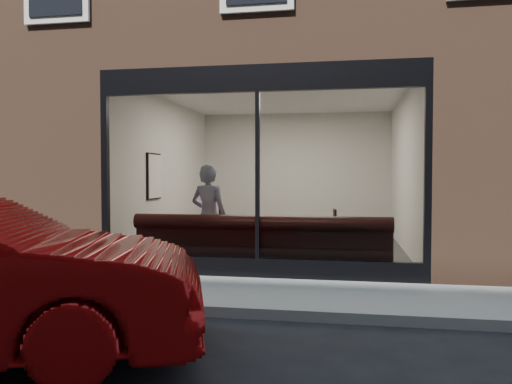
% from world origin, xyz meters
% --- Properties ---
extents(ground, '(120.00, 120.00, 0.00)m').
position_xyz_m(ground, '(0.00, 0.00, 0.00)').
color(ground, black).
rests_on(ground, ground).
extents(sidewalk_near, '(40.00, 2.00, 0.01)m').
position_xyz_m(sidewalk_near, '(0.00, 1.00, 0.01)').
color(sidewalk_near, gray).
rests_on(sidewalk_near, ground).
extents(kerb_near, '(40.00, 0.10, 0.12)m').
position_xyz_m(kerb_near, '(0.00, -0.05, 0.06)').
color(kerb_near, gray).
rests_on(kerb_near, ground).
extents(host_building_pier_left, '(2.50, 12.00, 3.20)m').
position_xyz_m(host_building_pier_left, '(-3.75, 8.00, 1.60)').
color(host_building_pier_left, brown).
rests_on(host_building_pier_left, ground).
extents(host_building_pier_right, '(2.50, 12.00, 3.20)m').
position_xyz_m(host_building_pier_right, '(3.75, 8.00, 1.60)').
color(host_building_pier_right, brown).
rests_on(host_building_pier_right, ground).
extents(host_building_backfill, '(5.00, 6.00, 3.20)m').
position_xyz_m(host_building_backfill, '(0.00, 11.00, 1.60)').
color(host_building_backfill, brown).
rests_on(host_building_backfill, ground).
extents(cafe_floor, '(6.00, 6.00, 0.00)m').
position_xyz_m(cafe_floor, '(0.00, 5.00, 0.02)').
color(cafe_floor, '#2D2D30').
rests_on(cafe_floor, ground).
extents(cafe_ceiling, '(6.00, 6.00, 0.00)m').
position_xyz_m(cafe_ceiling, '(0.00, 5.00, 3.19)').
color(cafe_ceiling, white).
rests_on(cafe_ceiling, host_building_upper).
extents(cafe_wall_back, '(5.00, 0.00, 5.00)m').
position_xyz_m(cafe_wall_back, '(0.00, 7.99, 1.60)').
color(cafe_wall_back, silver).
rests_on(cafe_wall_back, ground).
extents(cafe_wall_left, '(0.00, 6.00, 6.00)m').
position_xyz_m(cafe_wall_left, '(-2.49, 5.00, 1.60)').
color(cafe_wall_left, silver).
rests_on(cafe_wall_left, ground).
extents(cafe_wall_right, '(0.00, 6.00, 6.00)m').
position_xyz_m(cafe_wall_right, '(2.49, 5.00, 1.60)').
color(cafe_wall_right, silver).
rests_on(cafe_wall_right, ground).
extents(storefront_kick, '(5.00, 0.10, 0.30)m').
position_xyz_m(storefront_kick, '(0.00, 2.05, 0.15)').
color(storefront_kick, black).
rests_on(storefront_kick, ground).
extents(storefront_header, '(5.00, 0.10, 0.40)m').
position_xyz_m(storefront_header, '(0.00, 2.05, 3.00)').
color(storefront_header, black).
rests_on(storefront_header, host_building_upper).
extents(storefront_mullion, '(0.06, 0.10, 2.50)m').
position_xyz_m(storefront_mullion, '(0.00, 2.05, 1.55)').
color(storefront_mullion, black).
rests_on(storefront_mullion, storefront_kick).
extents(storefront_glass, '(4.80, 0.00, 4.80)m').
position_xyz_m(storefront_glass, '(0.00, 2.02, 1.55)').
color(storefront_glass, white).
rests_on(storefront_glass, storefront_kick).
extents(banquette, '(4.00, 0.55, 0.45)m').
position_xyz_m(banquette, '(0.00, 2.45, 0.23)').
color(banquette, '#341513').
rests_on(banquette, cafe_floor).
extents(person, '(0.71, 0.54, 1.73)m').
position_xyz_m(person, '(-0.93, 2.66, 0.86)').
color(person, '#A9BBDD').
rests_on(person, cafe_floor).
extents(cafe_table_left, '(0.67, 0.67, 0.04)m').
position_xyz_m(cafe_table_left, '(-1.02, 3.25, 0.74)').
color(cafe_table_left, black).
rests_on(cafe_table_left, cafe_floor).
extents(cafe_table_right, '(0.83, 0.83, 0.04)m').
position_xyz_m(cafe_table_right, '(0.48, 3.00, 0.74)').
color(cafe_table_right, black).
rests_on(cafe_table_right, cafe_floor).
extents(cafe_chair_left, '(0.48, 0.48, 0.04)m').
position_xyz_m(cafe_chair_left, '(-1.26, 4.02, 0.24)').
color(cafe_chair_left, black).
rests_on(cafe_chair_left, cafe_floor).
extents(cafe_chair_right, '(0.43, 0.43, 0.04)m').
position_xyz_m(cafe_chair_right, '(0.93, 3.60, 0.24)').
color(cafe_chair_right, black).
rests_on(cafe_chair_right, cafe_floor).
extents(wall_poster, '(0.02, 0.65, 0.87)m').
position_xyz_m(wall_poster, '(-2.45, 4.15, 1.53)').
color(wall_poster, white).
rests_on(wall_poster, cafe_wall_left).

